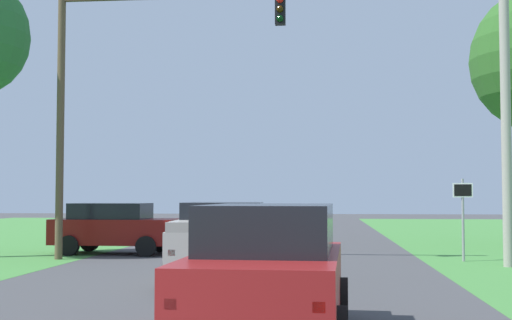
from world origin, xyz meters
The scene contains 7 objects.
ground_plane centered at (0.00, 9.70, 0.00)m, with size 120.00×120.00×0.00m, color #424244.
red_suv_near centered at (1.50, 5.11, 0.99)m, with size 2.34×4.60×1.88m.
pickup_truck_lead centered at (-0.01, 11.22, 0.97)m, with size 2.42×5.16×1.85m.
traffic_light centered at (-4.13, 16.43, 5.83)m, with size 7.91×0.40×8.90m.
keep_moving_sign centered at (6.54, 16.96, 1.61)m, with size 0.60×0.09×2.52m.
crossing_suv_far centered at (-4.86, 18.59, 0.92)m, with size 4.32×2.20×1.74m.
utility_pole_right centered at (7.47, 15.44, 4.31)m, with size 0.28×0.28×8.62m, color #9E998E.
Camera 1 is at (2.27, -4.61, 2.02)m, focal length 48.28 mm.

